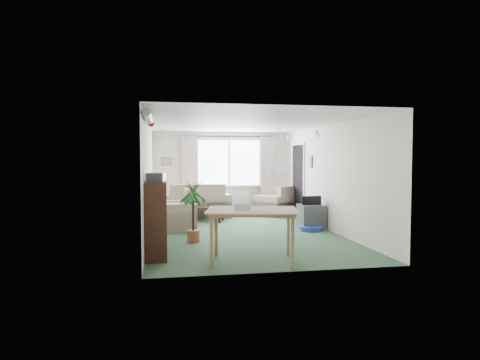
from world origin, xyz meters
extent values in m
plane|color=#2F4E36|center=(0.00, 0.00, 0.00)|extent=(6.50, 6.50, 0.00)
cube|color=white|center=(0.20, 3.23, 1.50)|extent=(1.80, 0.03, 1.30)
cube|color=black|center=(0.20, 3.15, 2.27)|extent=(2.60, 0.03, 0.03)
cube|color=beige|center=(-0.95, 3.13, 1.27)|extent=(0.45, 0.08, 2.00)
cube|color=beige|center=(1.35, 3.13, 1.27)|extent=(0.45, 0.08, 2.00)
cube|color=white|center=(0.20, 3.19, 0.40)|extent=(1.20, 0.10, 0.55)
cube|color=black|center=(1.99, 2.20, 1.00)|extent=(0.03, 0.95, 2.00)
sphere|color=white|center=(0.20, -2.30, 1.48)|extent=(0.36, 0.36, 0.36)
cylinder|color=#196626|center=(-1.92, -2.30, 2.28)|extent=(1.60, 1.60, 0.12)
sphere|color=silver|center=(1.30, 0.90, 2.22)|extent=(0.20, 0.20, 0.20)
sphere|color=silver|center=(1.60, -0.30, 2.22)|extent=(0.20, 0.20, 0.20)
cube|color=brown|center=(-1.60, 3.23, 1.55)|extent=(0.28, 0.03, 0.22)
cube|color=brown|center=(1.98, 1.20, 1.55)|extent=(0.03, 0.24, 0.30)
cube|color=tan|center=(-0.81, 2.75, 0.47)|extent=(1.90, 1.06, 0.93)
cube|color=#BEAD90|center=(1.48, 2.73, 0.42)|extent=(1.28, 1.27, 0.84)
cube|color=beige|center=(-1.50, 0.65, 0.47)|extent=(1.05, 1.10, 0.94)
cube|color=black|center=(-0.58, 1.85, 0.19)|extent=(0.95, 0.74, 0.38)
cube|color=brown|center=(-0.68, 1.87, 0.46)|extent=(0.12, 0.03, 0.16)
cube|color=black|center=(-1.84, -1.92, 0.63)|extent=(0.38, 1.04, 1.26)
cube|color=#3D3D43|center=(-1.82, -1.96, 1.33)|extent=(0.33, 0.39, 0.14)
cylinder|color=#22652C|center=(-1.13, -0.82, 0.62)|extent=(0.56, 0.56, 1.24)
cube|color=tan|center=(-0.32, -2.58, 0.41)|extent=(1.46, 1.13, 0.82)
cube|color=#B7B9C2|center=(-0.47, -2.52, 0.88)|extent=(0.27, 0.20, 0.12)
cube|color=#3D3D43|center=(1.70, 0.33, 0.28)|extent=(0.57, 0.62, 0.55)
cylinder|color=navy|center=(1.58, 0.02, 0.05)|extent=(0.56, 0.56, 0.10)
camera|label=1|loc=(-1.70, -9.14, 1.65)|focal=32.00mm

